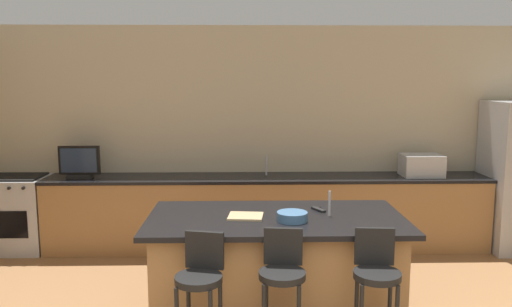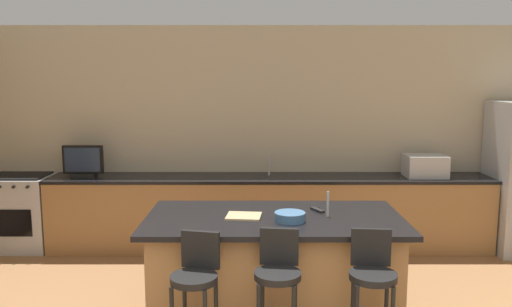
% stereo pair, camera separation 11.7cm
% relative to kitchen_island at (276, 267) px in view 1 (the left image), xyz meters
% --- Properties ---
extents(wall_back, '(7.55, 0.12, 2.74)m').
position_rel_kitchen_island_xyz_m(wall_back, '(0.04, 2.27, 0.90)').
color(wall_back, beige).
rests_on(wall_back, ground_plane).
extents(counter_back, '(5.37, 0.62, 0.90)m').
position_rel_kitchen_island_xyz_m(counter_back, '(0.01, 1.89, -0.02)').
color(counter_back, '#9E7042').
rests_on(counter_back, ground_plane).
extents(kitchen_island, '(2.19, 1.13, 0.92)m').
position_rel_kitchen_island_xyz_m(kitchen_island, '(0.00, 0.00, 0.00)').
color(kitchen_island, black).
rests_on(kitchen_island, ground_plane).
extents(range_oven, '(0.74, 0.63, 0.92)m').
position_rel_kitchen_island_xyz_m(range_oven, '(-3.05, 1.89, -0.01)').
color(range_oven, '#B7BABF').
rests_on(range_oven, ground_plane).
extents(microwave, '(0.48, 0.36, 0.26)m').
position_rel_kitchen_island_xyz_m(microwave, '(1.90, 1.89, 0.56)').
color(microwave, '#B7BABF').
rests_on(microwave, counter_back).
extents(tv_monitor, '(0.48, 0.16, 0.39)m').
position_rel_kitchen_island_xyz_m(tv_monitor, '(-2.24, 1.84, 0.61)').
color(tv_monitor, black).
rests_on(tv_monitor, counter_back).
extents(sink_faucet_back, '(0.02, 0.02, 0.24)m').
position_rel_kitchen_island_xyz_m(sink_faucet_back, '(0.00, 1.99, 0.55)').
color(sink_faucet_back, '#B2B2B7').
rests_on(sink_faucet_back, counter_back).
extents(sink_faucet_island, '(0.02, 0.02, 0.22)m').
position_rel_kitchen_island_xyz_m(sink_faucet_island, '(0.46, 0.00, 0.56)').
color(sink_faucet_island, '#B2B2B7').
rests_on(sink_faucet_island, kitchen_island).
extents(bar_stool_left, '(0.35, 0.37, 0.99)m').
position_rel_kitchen_island_xyz_m(bar_stool_left, '(-0.59, -0.75, 0.12)').
color(bar_stool_left, black).
rests_on(bar_stool_left, ground_plane).
extents(bar_stool_center, '(0.34, 0.35, 1.00)m').
position_rel_kitchen_island_xyz_m(bar_stool_center, '(0.00, -0.70, 0.13)').
color(bar_stool_center, black).
rests_on(bar_stool_center, ground_plane).
extents(bar_stool_right, '(0.34, 0.35, 1.01)m').
position_rel_kitchen_island_xyz_m(bar_stool_right, '(0.68, -0.75, 0.14)').
color(bar_stool_right, black).
rests_on(bar_stool_right, ground_plane).
extents(fruit_bowl, '(0.26, 0.26, 0.08)m').
position_rel_kitchen_island_xyz_m(fruit_bowl, '(0.12, -0.14, 0.49)').
color(fruit_bowl, '#3F668C').
rests_on(fruit_bowl, kitchen_island).
extents(cell_phone, '(0.10, 0.16, 0.01)m').
position_rel_kitchen_island_xyz_m(cell_phone, '(0.40, 0.21, 0.46)').
color(cell_phone, black).
rests_on(cell_phone, kitchen_island).
extents(tv_remote, '(0.12, 0.17, 0.02)m').
position_rel_kitchen_island_xyz_m(tv_remote, '(0.39, 0.18, 0.46)').
color(tv_remote, black).
rests_on(tv_remote, kitchen_island).
extents(cutting_board, '(0.31, 0.28, 0.02)m').
position_rel_kitchen_island_xyz_m(cutting_board, '(-0.26, -0.02, 0.46)').
color(cutting_board, tan).
rests_on(cutting_board, kitchen_island).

